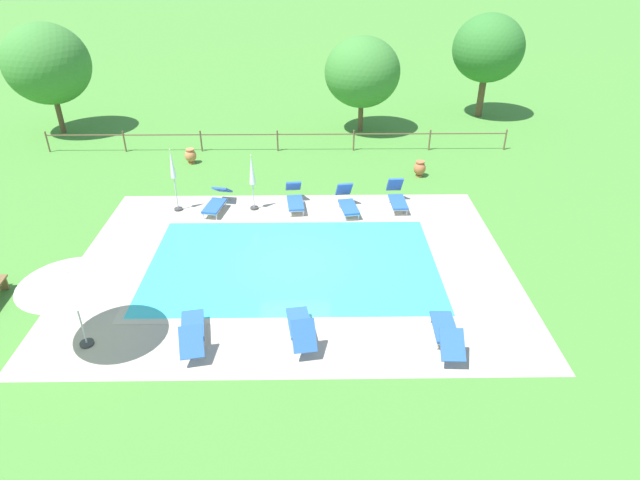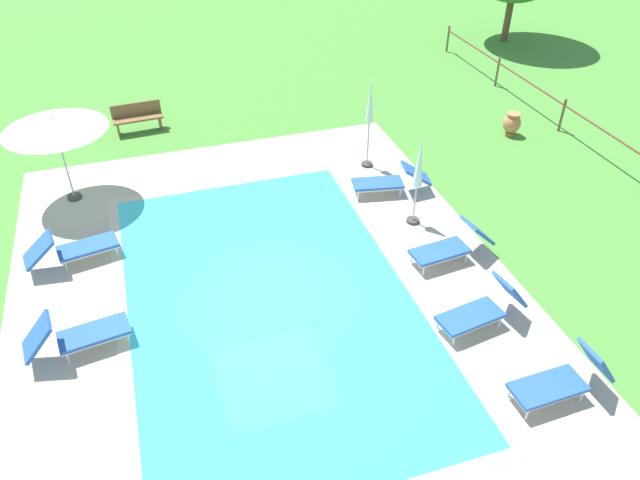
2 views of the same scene
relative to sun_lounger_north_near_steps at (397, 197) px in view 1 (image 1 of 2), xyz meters
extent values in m
plane|color=#478433|center=(-3.99, -4.20, -0.40)|extent=(160.00, 160.00, 0.00)
cube|color=#B2A893|center=(-3.99, -4.20, -0.40)|extent=(14.17, 10.50, 0.01)
cube|color=#38C6D1|center=(-3.99, -4.20, -0.39)|extent=(9.38, 5.71, 0.01)
cube|color=#C0B59F|center=(-3.99, -1.22, -0.39)|extent=(9.86, 0.24, 0.01)
cube|color=#C0B59F|center=(-3.99, -7.17, -0.39)|extent=(9.86, 0.24, 0.01)
cube|color=#C0B59F|center=(0.82, -4.20, -0.39)|extent=(0.24, 5.71, 0.01)
cube|color=#C0B59F|center=(-8.79, -4.20, -0.39)|extent=(0.24, 5.71, 0.01)
cube|color=#2856A8|center=(0.01, -0.26, -0.08)|extent=(0.64, 1.32, 0.07)
cube|color=#2856A8|center=(-0.02, 0.63, 0.26)|extent=(0.62, 0.56, 0.73)
cube|color=silver|center=(0.01, -0.26, -0.14)|extent=(0.61, 1.29, 0.04)
cylinder|color=silver|center=(0.28, -0.80, -0.26)|extent=(0.04, 0.04, 0.28)
cylinder|color=silver|center=(-0.23, -0.82, -0.26)|extent=(0.04, 0.04, 0.28)
cylinder|color=silver|center=(0.25, 0.30, -0.26)|extent=(0.04, 0.04, 0.28)
cylinder|color=silver|center=(-0.26, 0.28, -0.26)|extent=(0.04, 0.04, 0.28)
cube|color=#2856A8|center=(0.17, -7.87, -0.08)|extent=(0.65, 1.32, 0.07)
cube|color=#2856A8|center=(0.13, -8.86, 0.16)|extent=(0.63, 0.75, 0.54)
cube|color=silver|center=(0.17, -7.87, -0.14)|extent=(0.62, 1.30, 0.04)
cylinder|color=silver|center=(-0.06, -7.31, -0.26)|extent=(0.04, 0.04, 0.28)
cylinder|color=silver|center=(0.45, -7.33, -0.26)|extent=(0.04, 0.04, 0.28)
cylinder|color=silver|center=(-0.11, -8.41, -0.26)|extent=(0.04, 0.04, 0.28)
cylinder|color=silver|center=(0.40, -8.43, -0.26)|extent=(0.04, 0.04, 0.28)
cube|color=#2856A8|center=(-7.12, -0.51, -0.08)|extent=(0.82, 1.39, 0.07)
cube|color=#2856A8|center=(-6.94, 0.48, 0.14)|extent=(0.72, 0.84, 0.51)
cube|color=silver|center=(-7.12, -0.51, -0.14)|extent=(0.79, 1.36, 0.04)
cylinder|color=silver|center=(-6.96, -1.09, -0.26)|extent=(0.04, 0.04, 0.28)
cylinder|color=silver|center=(-7.47, -1.00, -0.26)|extent=(0.04, 0.04, 0.28)
cylinder|color=silver|center=(-6.77, -0.01, -0.26)|extent=(0.04, 0.04, 0.28)
cylinder|color=silver|center=(-7.27, 0.08, -0.26)|extent=(0.04, 0.04, 0.28)
cube|color=#2856A8|center=(-4.00, -0.29, -0.08)|extent=(0.73, 1.36, 0.07)
cube|color=#2856A8|center=(-4.10, 0.66, 0.20)|extent=(0.67, 0.72, 0.62)
cube|color=silver|center=(-4.00, -0.29, -0.14)|extent=(0.70, 1.33, 0.04)
cylinder|color=silver|center=(-3.69, -0.81, -0.26)|extent=(0.04, 0.04, 0.28)
cylinder|color=silver|center=(-4.20, -0.87, -0.26)|extent=(0.04, 0.04, 0.28)
cylinder|color=silver|center=(-3.81, 0.29, -0.26)|extent=(0.04, 0.04, 0.28)
cylinder|color=silver|center=(-4.31, 0.23, -0.26)|extent=(0.04, 0.04, 0.28)
cube|color=#2856A8|center=(-1.94, -0.67, -0.08)|extent=(0.80, 1.38, 0.07)
cube|color=#2856A8|center=(-2.09, 0.23, 0.25)|extent=(0.68, 0.66, 0.71)
cube|color=silver|center=(-1.94, -0.67, -0.14)|extent=(0.76, 1.35, 0.04)
cylinder|color=silver|center=(-1.61, -1.17, -0.26)|extent=(0.04, 0.04, 0.28)
cylinder|color=silver|center=(-2.11, -1.25, -0.26)|extent=(0.04, 0.04, 0.28)
cylinder|color=silver|center=(-1.78, -0.08, -0.26)|extent=(0.04, 0.04, 0.28)
cylinder|color=silver|center=(-2.28, -0.16, -0.26)|extent=(0.04, 0.04, 0.28)
cube|color=#2856A8|center=(-3.70, -7.64, -0.08)|extent=(0.79, 1.38, 0.07)
cube|color=#2856A8|center=(-3.55, -8.56, 0.23)|extent=(0.69, 0.70, 0.67)
cube|color=silver|center=(-3.70, -7.64, -0.14)|extent=(0.76, 1.35, 0.04)
cylinder|color=silver|center=(-4.03, -7.13, -0.26)|extent=(0.04, 0.04, 0.28)
cylinder|color=silver|center=(-3.53, -7.06, -0.26)|extent=(0.04, 0.04, 0.28)
cylinder|color=silver|center=(-3.86, -8.23, -0.26)|extent=(0.04, 0.04, 0.28)
cylinder|color=silver|center=(-3.36, -8.15, -0.26)|extent=(0.04, 0.04, 0.28)
cube|color=#2856A8|center=(-6.55, -7.73, -0.08)|extent=(0.83, 1.39, 0.07)
cube|color=#2856A8|center=(-6.37, -8.69, 0.18)|extent=(0.72, 0.80, 0.57)
cube|color=silver|center=(-6.55, -7.73, -0.14)|extent=(0.80, 1.36, 0.04)
cylinder|color=silver|center=(-6.91, -7.24, -0.26)|extent=(0.04, 0.04, 0.28)
cylinder|color=silver|center=(-6.41, -7.14, -0.26)|extent=(0.04, 0.04, 0.28)
cylinder|color=silver|center=(-6.70, -8.32, -0.26)|extent=(0.04, 0.04, 0.28)
cylinder|color=silver|center=(-6.20, -8.22, -0.26)|extent=(0.04, 0.04, 0.28)
cylinder|color=#383838|center=(-9.29, -8.09, -0.36)|extent=(0.36, 0.36, 0.08)
cylinder|color=#B2B5B7|center=(-9.29, -8.09, 0.72)|extent=(0.04, 0.04, 2.24)
cone|color=white|center=(-9.29, -8.09, 1.71)|extent=(2.50, 2.50, 0.31)
sphere|color=white|center=(-9.29, -8.09, 1.87)|extent=(0.06, 0.06, 0.06)
cylinder|color=#383838|center=(-5.63, -0.16, -0.36)|extent=(0.32, 0.32, 0.08)
cylinder|color=#B2B5B7|center=(-5.63, -0.16, 0.14)|extent=(0.04, 0.04, 1.07)
cone|color=white|center=(-5.63, -0.16, 1.24)|extent=(0.24, 0.24, 1.14)
sphere|color=white|center=(-5.63, -0.16, 1.84)|extent=(0.05, 0.05, 0.05)
cylinder|color=#383838|center=(-8.59, -0.22, -0.36)|extent=(0.32, 0.32, 0.08)
cylinder|color=#B2B5B7|center=(-8.59, -0.22, 0.29)|extent=(0.04, 0.04, 1.38)
cone|color=white|center=(-8.59, -0.22, 1.53)|extent=(0.21, 0.21, 1.10)
sphere|color=white|center=(-8.59, -0.22, 2.10)|extent=(0.05, 0.05, 0.05)
cube|color=brown|center=(-12.78, -5.54, -0.19)|extent=(0.40, 0.09, 0.41)
cylinder|color=#B7663D|center=(1.42, 2.97, -0.36)|extent=(0.29, 0.29, 0.08)
ellipsoid|color=#B7663D|center=(1.42, 2.97, -0.02)|extent=(0.53, 0.53, 0.61)
cylinder|color=#B7663D|center=(1.42, 2.97, 0.29)|extent=(0.39, 0.39, 0.06)
cylinder|color=#C67547|center=(-9.04, 4.68, -0.36)|extent=(0.29, 0.29, 0.08)
ellipsoid|color=#C67547|center=(-9.04, 4.68, -0.02)|extent=(0.53, 0.53, 0.60)
cylinder|color=#C67547|center=(-9.04, 4.68, 0.28)|extent=(0.40, 0.40, 0.06)
cylinder|color=brown|center=(-16.36, 6.28, 0.13)|extent=(0.08, 0.08, 1.05)
cylinder|color=brown|center=(-12.59, 6.28, 0.13)|extent=(0.08, 0.08, 1.05)
cylinder|color=brown|center=(-8.82, 6.28, 0.13)|extent=(0.08, 0.08, 1.05)
cylinder|color=brown|center=(-5.05, 6.28, 0.13)|extent=(0.08, 0.08, 1.05)
cylinder|color=brown|center=(-1.29, 6.28, 0.13)|extent=(0.08, 0.08, 1.05)
cylinder|color=brown|center=(2.48, 6.28, 0.13)|extent=(0.08, 0.08, 1.05)
cylinder|color=brown|center=(6.25, 6.28, 0.13)|extent=(0.08, 0.08, 1.05)
cube|color=brown|center=(-5.05, 6.28, 0.45)|extent=(22.61, 0.05, 0.05)
cylinder|color=brown|center=(-16.87, 9.27, 0.65)|extent=(0.28, 0.28, 2.11)
ellipsoid|color=#3D7F33|center=(-16.87, 9.27, 3.22)|extent=(4.29, 4.29, 4.04)
cylinder|color=brown|center=(-0.71, 9.31, 0.50)|extent=(0.27, 0.27, 1.80)
ellipsoid|color=#3D7F33|center=(-0.71, 9.31, 2.76)|extent=(3.93, 3.93, 3.60)
cylinder|color=brown|center=(6.51, 11.97, 0.83)|extent=(0.38, 0.38, 2.46)
ellipsoid|color=#33752D|center=(6.51, 11.97, 3.45)|extent=(3.94, 3.94, 3.70)
camera|label=1|loc=(-3.29, -18.95, 9.01)|focal=29.89mm
camera|label=2|loc=(5.30, -6.04, 8.08)|focal=33.92mm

